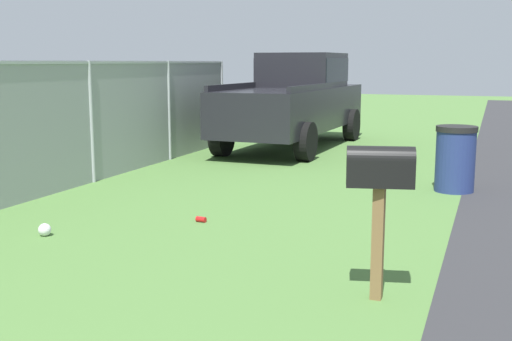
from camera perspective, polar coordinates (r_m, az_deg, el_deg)
name	(u,v)px	position (r m, az deg, el deg)	size (l,w,h in m)	color
mailbox	(380,178)	(5.10, 10.98, -0.62)	(0.31, 0.56, 1.24)	brown
pickup_truck	(296,98)	(14.43, 3.55, 6.51)	(5.51, 2.19, 2.09)	black
trash_bin	(455,159)	(9.83, 17.33, 1.01)	(0.60, 0.60, 0.97)	navy
litter_bag_midfield_a	(45,230)	(7.43, -18.30, -5.03)	(0.14, 0.14, 0.14)	silver
litter_can_midfield_b	(201,219)	(7.69, -4.91, -4.36)	(0.07, 0.07, 0.12)	red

